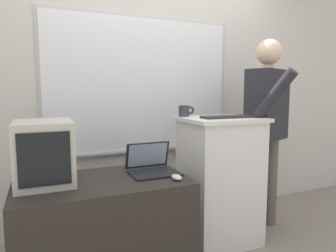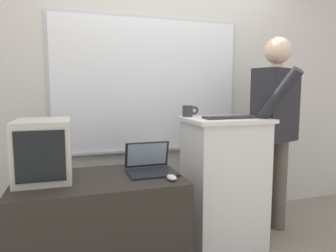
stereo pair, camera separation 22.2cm
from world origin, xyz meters
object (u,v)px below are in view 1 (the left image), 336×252
object	(u,v)px
computer_mouse_by_laptop	(177,177)
person_presenter	(267,121)
lectern_podium	(220,180)
side_desk	(104,231)
coffee_mug	(185,111)
wireless_keyboard	(226,117)
laptop	(151,165)
crt_monitor	(44,152)

from	to	relation	value
computer_mouse_by_laptop	person_presenter	bearing A→B (deg)	20.28
lectern_podium	person_presenter	size ratio (longest dim) A/B	0.61
side_desk	computer_mouse_by_laptop	world-z (taller)	computer_mouse_by_laptop
coffee_mug	wireless_keyboard	bearing A→B (deg)	-47.22
side_desk	wireless_keyboard	bearing A→B (deg)	5.69
lectern_podium	computer_mouse_by_laptop	size ratio (longest dim) A/B	10.57
wireless_keyboard	laptop	bearing A→B (deg)	-175.81
crt_monitor	person_presenter	bearing A→B (deg)	3.85
lectern_podium	computer_mouse_by_laptop	world-z (taller)	lectern_podium
laptop	lectern_podium	bearing A→B (deg)	10.03
lectern_podium	coffee_mug	bearing A→B (deg)	140.46
laptop	computer_mouse_by_laptop	xyz separation A→B (m)	(0.08, -0.24, -0.04)
lectern_podium	crt_monitor	world-z (taller)	crt_monitor
coffee_mug	computer_mouse_by_laptop	bearing A→B (deg)	-120.86
side_desk	wireless_keyboard	size ratio (longest dim) A/B	2.62
side_desk	wireless_keyboard	distance (m)	1.25
lectern_podium	side_desk	xyz separation A→B (m)	(-1.01, -0.17, -0.18)
coffee_mug	person_presenter	bearing A→B (deg)	-11.61
person_presenter	coffee_mug	bearing A→B (deg)	146.90
wireless_keyboard	lectern_podium	bearing A→B (deg)	95.31
computer_mouse_by_laptop	lectern_podium	bearing A→B (deg)	32.39
person_presenter	lectern_podium	bearing A→B (deg)	162.97
side_desk	person_presenter	xyz separation A→B (m)	(1.52, 0.21, 0.66)
coffee_mug	crt_monitor	bearing A→B (deg)	-165.88
computer_mouse_by_laptop	coffee_mug	distance (m)	0.75
crt_monitor	coffee_mug	xyz separation A→B (m)	(1.11, 0.28, 0.21)
lectern_podium	crt_monitor	distance (m)	1.40
laptop	wireless_keyboard	xyz separation A→B (m)	(0.66, 0.05, 0.32)
wireless_keyboard	crt_monitor	xyz separation A→B (m)	(-1.36, -0.02, -0.17)
crt_monitor	computer_mouse_by_laptop	bearing A→B (deg)	-19.36
wireless_keyboard	person_presenter	bearing A→B (deg)	11.87
side_desk	crt_monitor	world-z (taller)	crt_monitor
person_presenter	coffee_mug	xyz separation A→B (m)	(-0.75, 0.15, 0.10)
person_presenter	laptop	world-z (taller)	person_presenter
crt_monitor	coffee_mug	bearing A→B (deg)	14.12
laptop	wireless_keyboard	size ratio (longest dim) A/B	0.80
crt_monitor	coffee_mug	distance (m)	1.17
laptop	wireless_keyboard	bearing A→B (deg)	4.19
computer_mouse_by_laptop	coffee_mug	size ratio (longest dim) A/B	0.71
laptop	coffee_mug	bearing A→B (deg)	36.74
lectern_podium	wireless_keyboard	size ratio (longest dim) A/B	2.56
side_desk	computer_mouse_by_laptop	bearing A→B (deg)	-23.60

